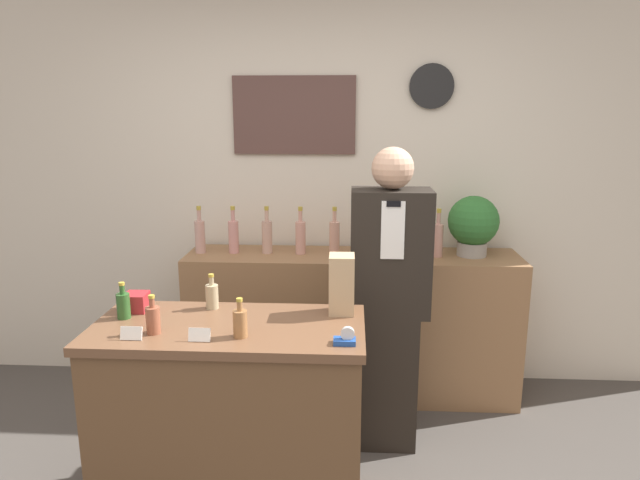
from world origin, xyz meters
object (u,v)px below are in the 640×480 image
paper_bag (342,284)px  tape_dispenser (346,339)px  shopkeeper (389,303)px  potted_plant (473,223)px

paper_bag → tape_dispenser: 0.38m
shopkeeper → potted_plant: size_ratio=4.39×
potted_plant → tape_dispenser: potted_plant is taller
tape_dispenser → paper_bag: bearing=93.9°
paper_bag → tape_dispenser: size_ratio=3.07×
potted_plant → paper_bag: size_ratio=1.37×
shopkeeper → potted_plant: (0.55, 0.59, 0.32)m
paper_bag → potted_plant: bearing=51.9°
shopkeeper → tape_dispenser: shopkeeper is taller
shopkeeper → paper_bag: shopkeeper is taller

